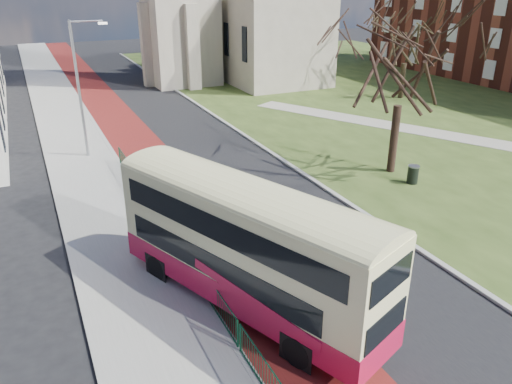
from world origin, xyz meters
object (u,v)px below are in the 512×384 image
winter_tree_far (407,35)px  litter_bin (413,174)px  winter_tree_near (404,49)px  streetlamp (81,83)px  bus (245,242)px

winter_tree_far → litter_bin: bearing=-128.4°
winter_tree_far → litter_bin: 21.81m
winter_tree_near → litter_bin: bearing=-93.8°
streetlamp → winter_tree_far: (28.30, 4.69, 0.99)m
bus → litter_bin: bearing=3.9°
winter_tree_near → winter_tree_far: 19.68m
bus → litter_bin: 14.09m
litter_bin → winter_tree_far: bearing=51.6°
winter_tree_far → streetlamp: bearing=-170.6°
winter_tree_far → winter_tree_near: bearing=-131.6°
bus → winter_tree_far: size_ratio=1.30×
streetlamp → winter_tree_near: (15.26, -9.99, 2.28)m
winter_tree_near → litter_bin: (-0.13, -1.95, -6.32)m
streetlamp → litter_bin: size_ratio=7.98×
streetlamp → litter_bin: 19.69m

